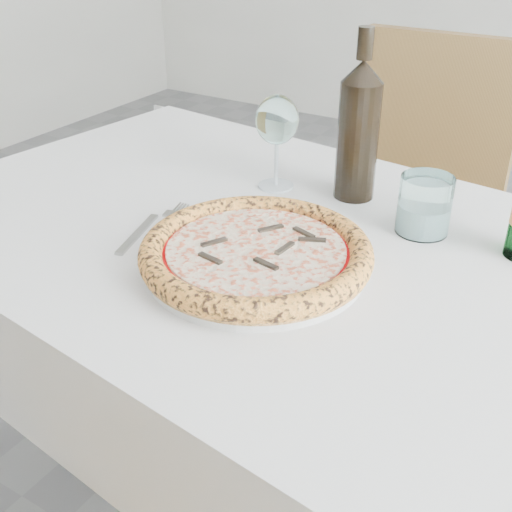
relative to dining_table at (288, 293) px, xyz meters
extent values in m
cube|color=brown|center=(0.00, 0.00, 0.07)|extent=(1.35, 0.88, 0.04)
cube|color=white|center=(0.00, 0.00, 0.09)|extent=(1.41, 0.94, 0.01)
cube|color=white|center=(0.00, 0.39, -0.02)|extent=(1.33, 0.01, 0.22)
cube|color=white|center=(0.00, -0.39, -0.02)|extent=(1.33, 0.01, 0.22)
cube|color=white|center=(-0.66, 0.00, -0.02)|extent=(0.01, 0.78, 0.22)
cylinder|color=brown|center=(-0.57, 0.30, -0.30)|extent=(0.06, 0.06, 0.71)
cube|color=brown|center=(-0.04, 0.67, -0.21)|extent=(0.41, 0.41, 0.04)
cube|color=brown|center=(-0.04, 0.85, 0.04)|extent=(0.41, 0.05, 0.46)
cylinder|color=brown|center=(0.14, 0.84, -0.44)|extent=(0.04, 0.04, 0.43)
cylinder|color=brown|center=(0.13, 0.49, -0.44)|extent=(0.04, 0.04, 0.43)
cylinder|color=brown|center=(-0.21, 0.84, -0.44)|extent=(0.04, 0.04, 0.43)
cylinder|color=brown|center=(-0.21, 0.49, -0.44)|extent=(0.04, 0.04, 0.43)
cylinder|color=white|center=(0.00, -0.10, 0.10)|extent=(0.31, 0.31, 0.01)
torus|color=white|center=(0.00, -0.10, 0.11)|extent=(0.31, 0.31, 0.01)
cylinder|color=#BA814A|center=(0.00, -0.10, 0.12)|extent=(0.32, 0.32, 0.01)
torus|color=orange|center=(0.00, -0.10, 0.13)|extent=(0.33, 0.33, 0.03)
cylinder|color=#BD0100|center=(0.00, -0.10, 0.13)|extent=(0.28, 0.28, 0.00)
cylinder|color=#FCDEB9|center=(0.00, -0.10, 0.13)|extent=(0.25, 0.25, 0.00)
cube|color=#342C22|center=(0.03, -0.10, 0.13)|extent=(0.04, 0.01, 0.00)
cube|color=#342C22|center=(0.03, -0.06, 0.13)|extent=(0.03, 0.04, 0.00)
cube|color=#342C22|center=(-0.02, -0.03, 0.13)|extent=(0.02, 0.04, 0.00)
cube|color=#342C22|center=(-0.03, -0.08, 0.13)|extent=(0.04, 0.02, 0.00)
cube|color=#342C22|center=(-0.05, -0.13, 0.13)|extent=(0.04, 0.02, 0.00)
cube|color=#342C22|center=(-0.02, -0.18, 0.13)|extent=(0.02, 0.04, 0.00)
cube|color=#342C22|center=(0.03, -0.13, 0.13)|extent=(0.03, 0.04, 0.00)
cube|color=#9C9C9C|center=(-0.21, -0.11, 0.10)|extent=(0.05, 0.14, 0.00)
cube|color=#9C9C9C|center=(-0.21, -0.03, 0.10)|extent=(0.03, 0.03, 0.00)
cylinder|color=#9C9C9C|center=(-0.22, 0.00, 0.10)|extent=(0.00, 0.03, 0.00)
cylinder|color=#9C9C9C|center=(-0.22, 0.00, 0.10)|extent=(0.00, 0.03, 0.00)
cylinder|color=#9C9C9C|center=(-0.21, 0.00, 0.10)|extent=(0.00, 0.03, 0.00)
cylinder|color=#9C9C9C|center=(-0.20, 0.00, 0.10)|extent=(0.00, 0.03, 0.00)
cylinder|color=silver|center=(-0.12, 0.17, 0.10)|extent=(0.06, 0.06, 0.00)
cylinder|color=silver|center=(-0.12, 0.17, 0.14)|extent=(0.01, 0.01, 0.09)
ellipsoid|color=white|center=(-0.12, 0.17, 0.22)|extent=(0.08, 0.08, 0.09)
cylinder|color=white|center=(0.16, 0.13, 0.14)|extent=(0.08, 0.08, 0.09)
cylinder|color=white|center=(0.16, 0.13, 0.12)|extent=(0.07, 0.07, 0.05)
cylinder|color=black|center=(0.02, 0.20, 0.20)|extent=(0.07, 0.07, 0.20)
cone|color=black|center=(0.02, 0.20, 0.32)|extent=(0.07, 0.07, 0.04)
cylinder|color=black|center=(0.02, 0.20, 0.36)|extent=(0.03, 0.03, 0.05)
camera|label=1|loc=(0.41, -0.77, 0.57)|focal=45.00mm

